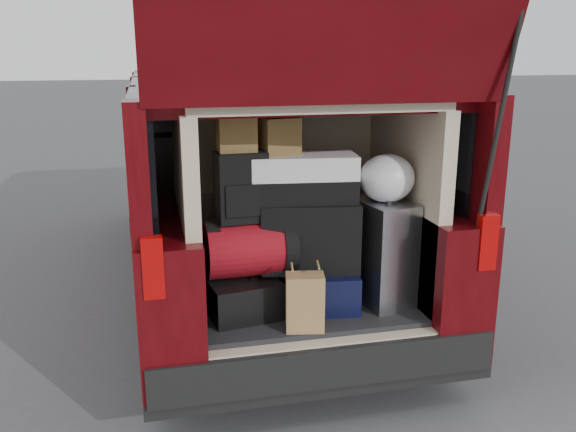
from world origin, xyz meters
name	(u,v)px	position (x,y,z in m)	size (l,w,h in m)	color
ground	(311,400)	(0.00, 0.00, 0.00)	(80.00, 80.00, 0.00)	#3D3D3F
minivan	(254,184)	(0.00, 1.86, 0.91)	(1.90, 5.35, 2.77)	black
load_floor	(300,337)	(0.00, 0.28, 0.28)	(1.24, 1.05, 0.55)	black
black_hardshell	(238,291)	(-0.39, 0.18, 0.66)	(0.38, 0.53, 0.21)	black
navy_hardshell	(317,284)	(0.08, 0.17, 0.66)	(0.42, 0.51, 0.22)	black
silver_roller	(381,252)	(0.45, 0.10, 0.86)	(0.26, 0.41, 0.61)	white
kraft_bag	(305,302)	(-0.09, -0.18, 0.71)	(0.20, 0.13, 0.31)	#9F7347
red_duffel	(250,248)	(-0.32, 0.15, 0.92)	(0.49, 0.32, 0.32)	maroon
black_soft_case	(309,234)	(0.03, 0.17, 0.97)	(0.56, 0.33, 0.40)	black
backpack	(241,187)	(-0.36, 0.15, 1.28)	(0.27, 0.16, 0.39)	black
twotone_duffel	(303,177)	(-0.01, 0.19, 1.30)	(0.59, 0.31, 0.26)	silver
grocery_sack_lower	(236,134)	(-0.38, 0.18, 1.56)	(0.20, 0.17, 0.18)	brown
grocery_sack_upper	(279,136)	(-0.14, 0.22, 1.54)	(0.20, 0.17, 0.20)	brown
plastic_bag_right	(387,178)	(0.45, 0.08, 1.30)	(0.31, 0.29, 0.27)	silver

